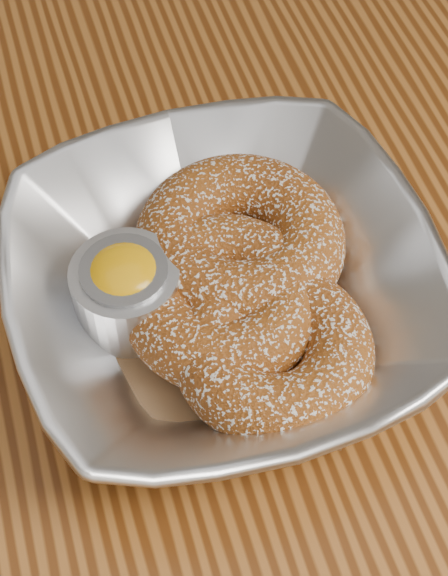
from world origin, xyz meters
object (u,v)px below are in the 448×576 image
object	(u,v)px
table	(149,445)
donut_back	(240,242)
ramekin	(127,290)
donut_front	(273,351)
donut_extra	(223,301)
serving_bowl	(224,290)

from	to	relation	value
table	donut_back	distance (m)	0.15
table	ramekin	distance (m)	0.14
donut_front	donut_extra	distance (m)	0.04
donut_extra	ramekin	distance (m)	0.05
donut_front	serving_bowl	bearing A→B (deg)	106.49
table	donut_extra	bearing A→B (deg)	11.55
donut_extra	table	bearing A→B (deg)	-168.45
donut_front	ramekin	xyz separation A→B (m)	(-0.06, 0.06, 0.00)
table	ramekin	bearing A→B (deg)	81.02
donut_front	donut_extra	bearing A→B (deg)	113.28
table	donut_front	bearing A→B (deg)	-20.97
serving_bowl	ramekin	world-z (taller)	ramekin
serving_bowl	ramekin	bearing A→B (deg)	166.31
serving_bowl	donut_front	xyz separation A→B (m)	(0.01, -0.04, 0.00)
donut_back	ramekin	distance (m)	0.07
serving_bowl	ramekin	distance (m)	0.05
ramekin	donut_front	bearing A→B (deg)	-41.56
donut_back	serving_bowl	bearing A→B (deg)	-123.16
table	donut_extra	distance (m)	0.14
ramekin	serving_bowl	bearing A→B (deg)	-13.69
table	donut_front	xyz separation A→B (m)	(0.07, -0.03, 0.13)
table	donut_back	xyz separation A→B (m)	(0.07, 0.04, 0.13)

